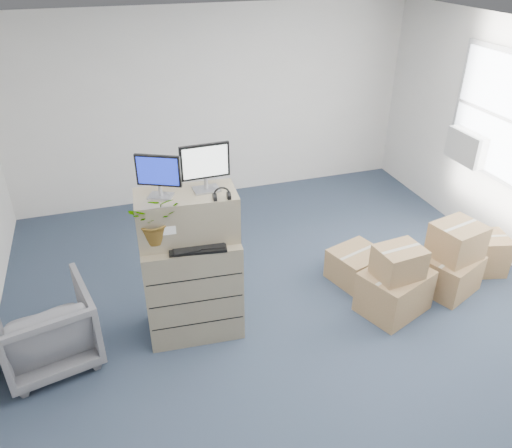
% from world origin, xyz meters
% --- Properties ---
extents(ground, '(7.00, 7.00, 0.00)m').
position_xyz_m(ground, '(0.00, 0.00, 0.00)').
color(ground, '#253044').
rests_on(ground, ground).
extents(wall_back, '(6.00, 0.02, 2.80)m').
position_xyz_m(wall_back, '(0.00, 3.51, 1.40)').
color(wall_back, silver).
rests_on(wall_back, ground).
extents(ac_unit, '(0.24, 0.60, 0.40)m').
position_xyz_m(ac_unit, '(2.87, 1.40, 1.20)').
color(ac_unit, silver).
rests_on(ac_unit, wall_right).
extents(filing_cabinet_lower, '(0.97, 0.64, 1.08)m').
position_xyz_m(filing_cabinet_lower, '(-0.99, 0.45, 0.54)').
color(filing_cabinet_lower, gray).
rests_on(filing_cabinet_lower, ground).
extents(filing_cabinet_upper, '(0.96, 0.53, 0.46)m').
position_xyz_m(filing_cabinet_upper, '(-0.99, 0.50, 1.31)').
color(filing_cabinet_upper, gray).
rests_on(filing_cabinet_upper, filing_cabinet_lower).
extents(monitor_left, '(0.38, 0.23, 0.40)m').
position_xyz_m(monitor_left, '(-1.21, 0.50, 1.77)').
color(monitor_left, '#99999E').
rests_on(monitor_left, filing_cabinet_upper).
extents(monitor_right, '(0.45, 0.18, 0.45)m').
position_xyz_m(monitor_right, '(-0.79, 0.50, 1.80)').
color(monitor_right, '#99999E').
rests_on(monitor_right, filing_cabinet_upper).
extents(headphones, '(0.15, 0.03, 0.15)m').
position_xyz_m(headphones, '(-0.70, 0.29, 1.59)').
color(headphones, black).
rests_on(headphones, filing_cabinet_upper).
extents(keyboard, '(0.55, 0.29, 0.03)m').
position_xyz_m(keyboard, '(-0.95, 0.27, 1.10)').
color(keyboard, black).
rests_on(keyboard, filing_cabinet_lower).
extents(mouse, '(0.10, 0.07, 0.03)m').
position_xyz_m(mouse, '(-0.70, 0.32, 1.10)').
color(mouse, silver).
rests_on(mouse, filing_cabinet_lower).
extents(water_bottle, '(0.08, 0.08, 0.28)m').
position_xyz_m(water_bottle, '(-0.88, 0.51, 1.22)').
color(water_bottle, gray).
rests_on(water_bottle, filing_cabinet_lower).
extents(phone_dock, '(0.07, 0.06, 0.14)m').
position_xyz_m(phone_dock, '(-1.07, 0.50, 1.13)').
color(phone_dock, silver).
rests_on(phone_dock, filing_cabinet_lower).
extents(external_drive, '(0.23, 0.19, 0.07)m').
position_xyz_m(external_drive, '(-0.65, 0.55, 1.11)').
color(external_drive, black).
rests_on(external_drive, filing_cabinet_lower).
extents(tissue_box, '(0.28, 0.17, 0.10)m').
position_xyz_m(tissue_box, '(-0.63, 0.53, 1.20)').
color(tissue_box, '#418CDD').
rests_on(tissue_box, external_drive).
extents(potted_plant, '(0.48, 0.52, 0.46)m').
position_xyz_m(potted_plant, '(-1.29, 0.39, 1.34)').
color(potted_plant, '#A2BA96').
rests_on(potted_plant, filing_cabinet_lower).
extents(office_chair, '(0.98, 0.94, 0.86)m').
position_xyz_m(office_chair, '(-2.40, 0.43, 0.43)').
color(office_chair, slate).
rests_on(office_chair, ground).
extents(cardboard_boxes, '(2.18, 1.34, 0.83)m').
position_xyz_m(cardboard_boxes, '(1.61, 0.28, 0.31)').
color(cardboard_boxes, olive).
rests_on(cardboard_boxes, ground).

